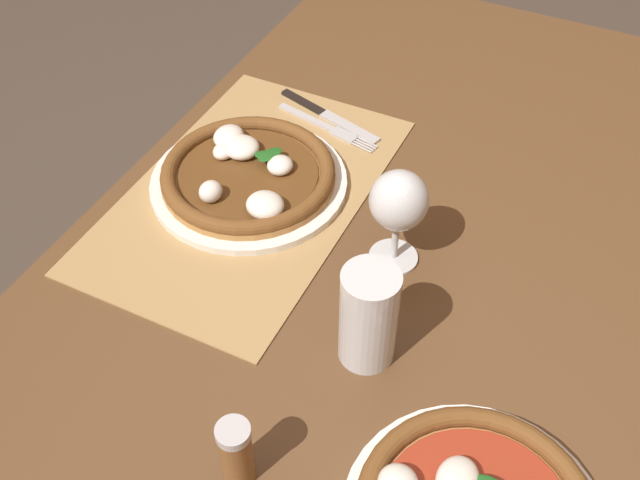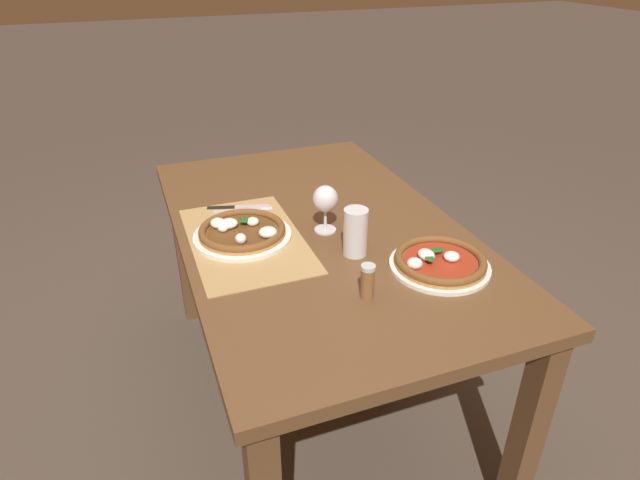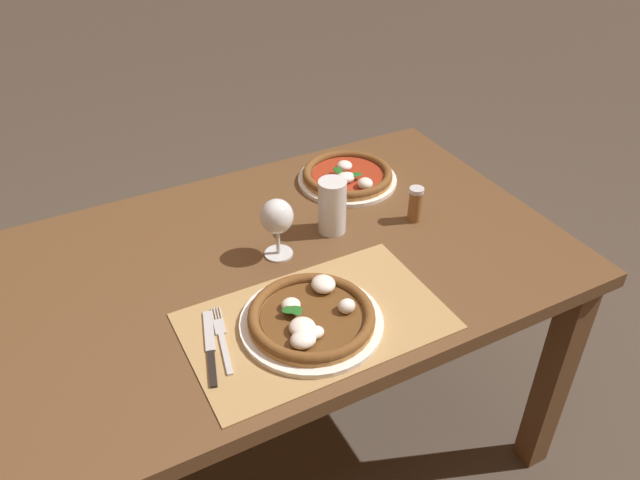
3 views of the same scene
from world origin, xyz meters
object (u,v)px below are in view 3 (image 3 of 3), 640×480
at_px(wine_glass, 277,219).
at_px(pint_glass, 332,207).
at_px(pizza_far, 348,176).
at_px(knife, 210,347).
at_px(pepper_shaker, 415,204).
at_px(fork, 222,339).
at_px(pizza_near, 312,318).

xyz_separation_m(wine_glass, pint_glass, (0.17, 0.03, -0.04)).
distance_m(pizza_far, knife, 0.73).
bearing_deg(wine_glass, pepper_shaker, -4.48).
bearing_deg(pizza_far, wine_glass, -145.42).
bearing_deg(fork, pint_glass, 31.83).
bearing_deg(pepper_shaker, pizza_near, -151.39).
xyz_separation_m(pizza_near, pepper_shaker, (0.42, 0.23, 0.03)).
height_order(pint_glass, knife, pint_glass).
xyz_separation_m(pizza_near, fork, (-0.18, 0.05, -0.02)).
xyz_separation_m(pint_glass, pepper_shaker, (0.21, -0.06, -0.02)).
distance_m(wine_glass, pint_glass, 0.17).
distance_m(fork, pepper_shaker, 0.64).
bearing_deg(pizza_near, pint_glass, 54.32).
relative_size(pizza_near, pizza_far, 1.07).
distance_m(pizza_near, fork, 0.19).
distance_m(pizza_far, pepper_shaker, 0.26).
bearing_deg(pizza_far, knife, -142.35).
relative_size(pizza_near, pint_glass, 2.11).
height_order(wine_glass, pint_glass, wine_glass).
xyz_separation_m(pizza_far, pepper_shaker, (0.06, -0.25, 0.03)).
relative_size(pizza_far, knife, 1.36).
distance_m(pizza_far, fork, 0.70).
relative_size(pizza_far, pepper_shaker, 2.95).
relative_size(knife, pepper_shaker, 2.18).
xyz_separation_m(pint_glass, knife, (-0.42, -0.25, -0.06)).
distance_m(pizza_near, pint_glass, 0.36).
xyz_separation_m(pizza_far, pint_glass, (-0.16, -0.19, 0.05)).
relative_size(fork, pepper_shaker, 2.05).
relative_size(pizza_far, fork, 1.44).
relative_size(wine_glass, knife, 0.73).
bearing_deg(pepper_shaker, wine_glass, 175.52).
distance_m(pint_glass, pepper_shaker, 0.22).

